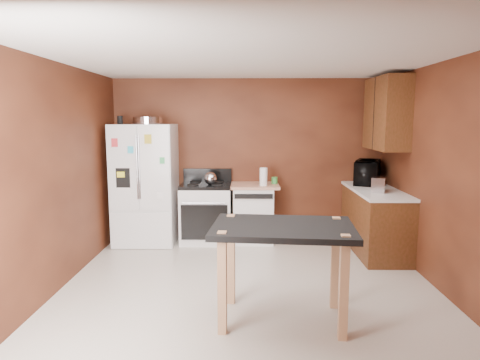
{
  "coord_description": "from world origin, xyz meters",
  "views": [
    {
      "loc": [
        -0.04,
        -4.49,
        1.88
      ],
      "look_at": [
        -0.11,
        0.85,
        1.11
      ],
      "focal_mm": 32.0,
      "sensor_mm": 36.0,
      "label": 1
    }
  ],
  "objects_px": {
    "green_canister": "(274,180)",
    "gas_range": "(206,212)",
    "pen_cup": "(120,120)",
    "toaster": "(379,184)",
    "dishwasher": "(253,212)",
    "island": "(283,240)",
    "paper_towel": "(263,177)",
    "roasting_pan": "(148,121)",
    "kettle": "(211,178)",
    "refrigerator": "(145,184)",
    "microwave": "(367,173)"
  },
  "relations": [
    {
      "from": "green_canister",
      "to": "gas_range",
      "type": "relative_size",
      "value": 0.09
    },
    {
      "from": "pen_cup",
      "to": "toaster",
      "type": "relative_size",
      "value": 0.44
    },
    {
      "from": "dishwasher",
      "to": "island",
      "type": "distance_m",
      "value": 2.65
    },
    {
      "from": "paper_towel",
      "to": "green_canister",
      "type": "distance_m",
      "value": 0.27
    },
    {
      "from": "roasting_pan",
      "to": "dishwasher",
      "type": "xyz_separation_m",
      "value": [
        1.57,
        0.07,
        -1.4
      ]
    },
    {
      "from": "pen_cup",
      "to": "kettle",
      "type": "xyz_separation_m",
      "value": [
        1.32,
        0.03,
        -0.87
      ]
    },
    {
      "from": "pen_cup",
      "to": "dishwasher",
      "type": "xyz_separation_m",
      "value": [
        1.96,
        0.15,
        -1.41
      ]
    },
    {
      "from": "pen_cup",
      "to": "green_canister",
      "type": "height_order",
      "value": "pen_cup"
    },
    {
      "from": "refrigerator",
      "to": "gas_range",
      "type": "xyz_separation_m",
      "value": [
        0.91,
        0.06,
        -0.44
      ]
    },
    {
      "from": "toaster",
      "to": "microwave",
      "type": "distance_m",
      "value": 0.69
    },
    {
      "from": "roasting_pan",
      "to": "green_canister",
      "type": "bearing_deg",
      "value": 3.9
    },
    {
      "from": "paper_towel",
      "to": "dishwasher",
      "type": "xyz_separation_m",
      "value": [
        -0.15,
        0.12,
        -0.57
      ]
    },
    {
      "from": "toaster",
      "to": "microwave",
      "type": "xyz_separation_m",
      "value": [
        0.04,
        0.69,
        0.06
      ]
    },
    {
      "from": "green_canister",
      "to": "kettle",
      "type": "bearing_deg",
      "value": -169.49
    },
    {
      "from": "green_canister",
      "to": "refrigerator",
      "type": "distance_m",
      "value": 1.96
    },
    {
      "from": "toaster",
      "to": "pen_cup",
      "type": "bearing_deg",
      "value": -167.75
    },
    {
      "from": "kettle",
      "to": "toaster",
      "type": "bearing_deg",
      "value": -14.4
    },
    {
      "from": "microwave",
      "to": "dishwasher",
      "type": "xyz_separation_m",
      "value": [
        -1.72,
        0.02,
        -0.61
      ]
    },
    {
      "from": "refrigerator",
      "to": "roasting_pan",
      "type": "bearing_deg",
      "value": 18.12
    },
    {
      "from": "paper_towel",
      "to": "refrigerator",
      "type": "distance_m",
      "value": 1.78
    },
    {
      "from": "kettle",
      "to": "island",
      "type": "bearing_deg",
      "value": -70.85
    },
    {
      "from": "refrigerator",
      "to": "island",
      "type": "relative_size",
      "value": 1.32
    },
    {
      "from": "refrigerator",
      "to": "gas_range",
      "type": "relative_size",
      "value": 1.64
    },
    {
      "from": "kettle",
      "to": "dishwasher",
      "type": "xyz_separation_m",
      "value": [
        0.64,
        0.12,
        -0.54
      ]
    },
    {
      "from": "roasting_pan",
      "to": "gas_range",
      "type": "xyz_separation_m",
      "value": [
        0.85,
        0.04,
        -1.39
      ]
    },
    {
      "from": "microwave",
      "to": "island",
      "type": "xyz_separation_m",
      "value": [
        -1.49,
        -2.59,
        -0.29
      ]
    },
    {
      "from": "dishwasher",
      "to": "island",
      "type": "relative_size",
      "value": 0.65
    },
    {
      "from": "microwave",
      "to": "refrigerator",
      "type": "xyz_separation_m",
      "value": [
        -3.35,
        -0.06,
        -0.16
      ]
    },
    {
      "from": "roasting_pan",
      "to": "kettle",
      "type": "relative_size",
      "value": 2.26
    },
    {
      "from": "pen_cup",
      "to": "gas_range",
      "type": "relative_size",
      "value": 0.11
    },
    {
      "from": "pen_cup",
      "to": "refrigerator",
      "type": "xyz_separation_m",
      "value": [
        0.33,
        0.06,
        -0.96
      ]
    },
    {
      "from": "gas_range",
      "to": "island",
      "type": "relative_size",
      "value": 0.81
    },
    {
      "from": "roasting_pan",
      "to": "pen_cup",
      "type": "relative_size",
      "value": 3.55
    },
    {
      "from": "green_canister",
      "to": "island",
      "type": "bearing_deg",
      "value": -92.16
    },
    {
      "from": "paper_towel",
      "to": "gas_range",
      "type": "distance_m",
      "value": 1.04
    },
    {
      "from": "roasting_pan",
      "to": "microwave",
      "type": "bearing_deg",
      "value": 0.73
    },
    {
      "from": "green_canister",
      "to": "gas_range",
      "type": "xyz_separation_m",
      "value": [
        -1.05,
        -0.09,
        -0.48
      ]
    },
    {
      "from": "microwave",
      "to": "gas_range",
      "type": "distance_m",
      "value": 2.51
    },
    {
      "from": "gas_range",
      "to": "toaster",
      "type": "bearing_deg",
      "value": -15.99
    },
    {
      "from": "paper_towel",
      "to": "island",
      "type": "xyz_separation_m",
      "value": [
        0.08,
        -2.5,
        -0.25
      ]
    },
    {
      "from": "paper_towel",
      "to": "dishwasher",
      "type": "distance_m",
      "value": 0.6
    },
    {
      "from": "roasting_pan",
      "to": "kettle",
      "type": "height_order",
      "value": "roasting_pan"
    },
    {
      "from": "paper_towel",
      "to": "gas_range",
      "type": "xyz_separation_m",
      "value": [
        -0.87,
        0.1,
        -0.56
      ]
    },
    {
      "from": "green_canister",
      "to": "microwave",
      "type": "height_order",
      "value": "microwave"
    },
    {
      "from": "refrigerator",
      "to": "gas_range",
      "type": "bearing_deg",
      "value": 3.81
    },
    {
      "from": "paper_towel",
      "to": "toaster",
      "type": "xyz_separation_m",
      "value": [
        1.53,
        -0.59,
        -0.02
      ]
    },
    {
      "from": "kettle",
      "to": "refrigerator",
      "type": "height_order",
      "value": "refrigerator"
    },
    {
      "from": "roasting_pan",
      "to": "microwave",
      "type": "height_order",
      "value": "roasting_pan"
    },
    {
      "from": "paper_towel",
      "to": "island",
      "type": "height_order",
      "value": "paper_towel"
    },
    {
      "from": "refrigerator",
      "to": "dishwasher",
      "type": "distance_m",
      "value": 1.69
    }
  ]
}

